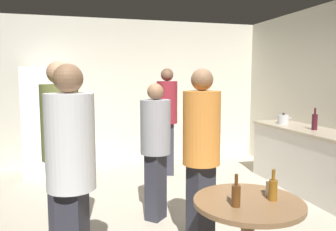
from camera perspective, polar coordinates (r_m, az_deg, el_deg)
ground_plane at (r=4.14m, az=-1.23°, el=-17.40°), size 5.20×5.20×0.10m
wall_back at (r=6.37m, az=-7.10°, el=3.91°), size 5.32×0.06×2.70m
refrigerator at (r=5.93m, az=-20.01°, el=-0.96°), size 0.70×0.68×1.80m
kitchen_counter at (r=5.28m, az=22.66°, el=-6.90°), size 0.64×2.02×0.90m
kettle at (r=5.59m, az=19.07°, el=-0.62°), size 0.24×0.17×0.18m
wine_bottle_on_counter at (r=5.09m, az=23.71°, el=-0.94°), size 0.08×0.08×0.31m
foreground_table at (r=2.61m, az=13.49°, el=-16.04°), size 0.80×0.80×0.73m
beer_bottle_amber at (r=2.59m, az=17.45°, el=-11.90°), size 0.06×0.06×0.23m
beer_bottle_brown at (r=2.41m, az=11.51°, el=-13.10°), size 0.06×0.06×0.23m
plastic_cup_white at (r=2.69m, az=17.15°, el=-11.81°), size 0.08×0.08×0.11m
person_in_gray_shirt at (r=3.79m, az=-2.14°, el=-4.42°), size 0.48×0.48×1.56m
person_in_orange_shirt at (r=3.06m, az=5.70°, el=-5.34°), size 0.44×0.44×1.70m
person_in_olive_shirt at (r=3.23m, az=-17.80°, el=-4.22°), size 0.47×0.47×1.77m
person_in_white_shirt at (r=2.45m, az=-16.19°, el=-8.33°), size 0.44×0.44×1.72m
person_in_maroon_shirt at (r=5.54m, az=-0.16°, el=0.44°), size 0.41×0.41×1.78m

